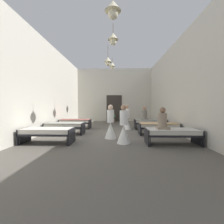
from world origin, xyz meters
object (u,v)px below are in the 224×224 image
Objects in this scene: bed_left_row_0 at (48,132)px; bed_left_row_2 at (75,121)px; nurse_far_aisle at (127,121)px; patient_seated_primary at (162,121)px; nurse_mid_aisle at (124,129)px; bed_right_row_1 at (158,126)px; potted_plant at (113,115)px; bed_right_row_2 at (150,122)px; patient_seated_secondary at (144,115)px; bed_left_row_1 at (65,125)px; nurse_near_aisle at (111,126)px; bed_right_row_0 at (172,133)px.

bed_left_row_0 is 3.80m from bed_left_row_2.
patient_seated_primary is at bearing 133.84° from nurse_far_aisle.
bed_left_row_0 is at bearing -60.23° from nurse_mid_aisle.
bed_right_row_1 is 1.59× the size of potted_plant.
bed_right_row_2 is 2.38× the size of patient_seated_secondary.
nurse_near_aisle is at bearing -22.04° from bed_left_row_1.
potted_plant is (-2.09, 7.27, -0.19)m from patient_seated_primary.
bed_right_row_0 is at bearing -84.84° from patient_seated_secondary.
nurse_far_aisle is at bearing 175.36° from nurse_near_aisle.
bed_right_row_2 is at bearing -177.93° from nurse_mid_aisle.
nurse_near_aisle is (-2.31, -0.95, 0.09)m from bed_right_row_1.
bed_left_row_2 is at bearing 140.82° from bed_right_row_0.
bed_right_row_2 is at bearing 90.00° from bed_right_row_1.
patient_seated_primary is (4.31, 0.02, 0.43)m from bed_left_row_0.
potted_plant is at bearing 67.59° from bed_left_row_1.
patient_seated_secondary is (4.31, 3.88, 0.43)m from bed_left_row_0.
nurse_far_aisle reaches higher than patient_seated_secondary.
nurse_mid_aisle is at bearing 176.49° from patient_seated_primary.
bed_right_row_0 is at bearing 114.36° from nurse_mid_aisle.
nurse_mid_aisle is 1.25× the size of potted_plant.
potted_plant reaches higher than bed_left_row_1.
bed_right_row_0 is 1.78m from nurse_mid_aisle.
patient_seated_primary reaches higher than bed_right_row_1.
nurse_near_aisle reaches higher than bed_right_row_1.
bed_left_row_2 is at bearing -114.29° from nurse_mid_aisle.
patient_seated_secondary reaches higher than bed_right_row_1.
potted_plant is at bearing 106.03° from patient_seated_primary.
bed_right_row_2 is 4.10m from nurse_mid_aisle.
bed_left_row_0 is 2.38× the size of patient_seated_secondary.
patient_seated_primary is at bearing 114.20° from nurse_mid_aisle.
patient_seated_primary reaches higher than bed_left_row_0.
bed_right_row_0 is at bearing 0.00° from bed_left_row_0.
bed_right_row_1 is 2.53m from nurse_mid_aisle.
patient_seated_primary and patient_seated_secondary have the same top height.
bed_left_row_0 is at bearing -140.82° from bed_right_row_2.
bed_right_row_0 is 1.00× the size of bed_right_row_1.
bed_right_row_0 is 1.59× the size of potted_plant.
bed_right_row_1 is at bearing 0.00° from bed_left_row_1.
bed_right_row_1 is 2.38× the size of patient_seated_secondary.
potted_plant is at bearing 108.50° from bed_right_row_0.
nurse_mid_aisle is at bearing -115.65° from bed_right_row_2.
nurse_far_aisle is (3.21, 3.52, 0.09)m from bed_left_row_0.
nurse_mid_aisle is at bearing -84.72° from potted_plant.
patient_seated_primary reaches higher than potted_plant.
bed_left_row_2 is 2.38× the size of patient_seated_primary.
bed_left_row_1 is at bearing 90.00° from bed_left_row_0.
patient_seated_secondary is at bearing -58.51° from potted_plant.
patient_seated_secondary is at bearing -135.65° from nurse_far_aisle.
bed_right_row_2 is 1.59× the size of potted_plant.
patient_seated_primary is (1.42, -0.09, 0.34)m from nurse_mid_aisle.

